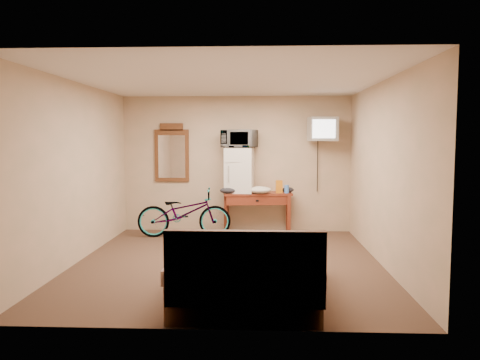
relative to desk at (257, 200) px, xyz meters
The scene contains 13 objects.
room 2.14m from the desk, 101.10° to the right, with size 4.60×4.64×2.50m.
desk is the anchor object (origin of this frame).
mini_fridge 0.63m from the desk, behind, with size 0.53×0.51×0.81m.
microwave 1.15m from the desk, behind, with size 0.59×0.40×0.32m, color white.
snack_bag 0.46m from the desk, ahead, with size 0.11×0.07×0.23m, color orange.
blue_cup 0.56m from the desk, ahead, with size 0.08×0.08×0.14m, color #4482EA.
cloth_cream 0.23m from the desk, 68.76° to the right, with size 0.41×0.32×0.13m, color beige.
cloth_dark_a 0.57m from the desk, 163.67° to the right, with size 0.29×0.22×0.11m, color black.
cloth_dark_b 0.58m from the desk, ahead, with size 0.21×0.17×0.10m, color black.
crt_television 1.71m from the desk, ahead, with size 0.52×0.60×0.42m.
wall_mirror 1.82m from the desk, behind, with size 0.64×0.04×1.08m.
bicycle 1.33m from the desk, 166.09° to the right, with size 0.57×1.63×0.85m, color black.
bed 3.40m from the desk, 91.47° to the right, with size 1.52×2.00×0.90m.
Camera 1 is at (0.44, -6.36, 1.71)m, focal length 35.00 mm.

